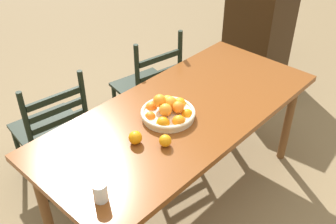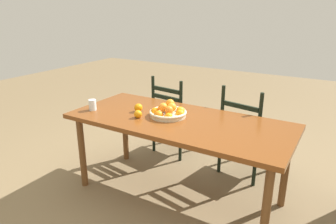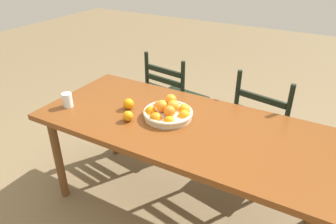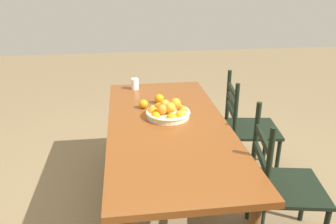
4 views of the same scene
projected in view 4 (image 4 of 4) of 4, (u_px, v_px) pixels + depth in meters
ground_plane at (168, 210)px, 2.72m from camera, size 12.00×12.00×0.00m
dining_table at (168, 133)px, 2.46m from camera, size 1.94×0.85×0.76m
chair_near_window at (281, 186)px, 2.27m from camera, size 0.53×0.53×0.96m
chair_by_cabinet at (247, 128)px, 3.09m from camera, size 0.52×0.52×0.94m
fruit_bowl at (168, 112)px, 2.52m from camera, size 0.33×0.33×0.14m
orange_loose_0 at (159, 99)px, 2.80m from camera, size 0.08×0.08×0.08m
orange_loose_1 at (143, 104)px, 2.69m from camera, size 0.07×0.07×0.07m
drinking_glass at (135, 84)px, 3.14m from camera, size 0.07×0.07×0.10m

